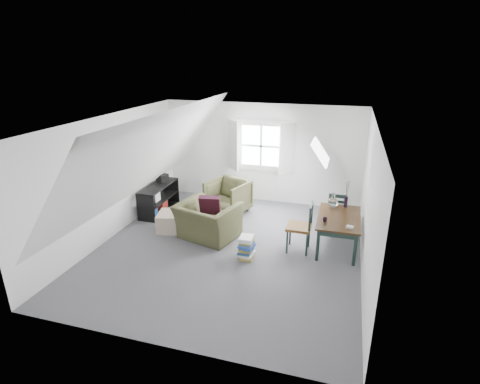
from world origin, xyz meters
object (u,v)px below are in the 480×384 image
(ottoman, at_px, (172,221))
(dining_table, at_px, (339,221))
(dining_chair_near, at_px, (301,226))
(armchair_near, at_px, (208,237))
(dining_chair_far, at_px, (336,209))
(media_shelf, at_px, (158,200))
(magazine_stack, at_px, (246,247))
(armchair_far, at_px, (228,212))

(ottoman, distance_m, dining_table, 3.49)
(dining_chair_near, bearing_deg, armchair_near, -83.37)
(dining_chair_far, xyz_separation_m, media_shelf, (-4.14, -0.27, -0.14))
(ottoman, xyz_separation_m, dining_chair_far, (3.39, 1.07, 0.24))
(armchair_near, height_order, dining_chair_near, dining_chair_near)
(armchair_near, distance_m, media_shelf, 1.90)
(armchair_near, xyz_separation_m, magazine_stack, (0.99, -0.58, 0.21))
(armchair_far, distance_m, dining_table, 2.87)
(dining_chair_far, bearing_deg, dining_chair_near, 42.20)
(armchair_far, relative_size, dining_table, 0.67)
(armchair_far, height_order, media_shelf, media_shelf)
(dining_chair_near, bearing_deg, dining_table, 120.80)
(ottoman, xyz_separation_m, dining_chair_near, (2.79, -0.15, 0.32))
(media_shelf, bearing_deg, armchair_far, 14.87)
(armchair_far, bearing_deg, armchair_near, -70.88)
(armchair_near, bearing_deg, dining_chair_near, -164.98)
(armchair_near, height_order, dining_chair_far, dining_chair_far)
(dining_chair_far, distance_m, magazine_stack, 2.36)
(armchair_near, bearing_deg, armchair_far, -74.37)
(dining_table, height_order, dining_chair_far, dining_chair_far)
(ottoman, distance_m, magazine_stack, 1.99)
(armchair_far, xyz_separation_m, magazine_stack, (0.99, -1.95, 0.21))
(armchair_far, relative_size, dining_chair_near, 0.91)
(media_shelf, bearing_deg, ottoman, -46.97)
(armchair_near, relative_size, dining_table, 0.87)
(media_shelf, distance_m, magazine_stack, 3.02)
(armchair_near, xyz_separation_m, dining_chair_far, (2.52, 1.20, 0.44))
(dining_chair_far, bearing_deg, armchair_far, -25.19)
(dining_table, bearing_deg, armchair_near, -173.32)
(dining_table, relative_size, dining_chair_near, 1.35)
(ottoman, relative_size, magazine_stack, 1.38)
(dining_table, bearing_deg, media_shelf, 171.73)
(dining_chair_near, relative_size, magazine_stack, 2.31)
(armchair_near, relative_size, dining_chair_far, 1.37)
(ottoman, height_order, magazine_stack, magazine_stack)
(armchair_near, bearing_deg, ottoman, 7.00)
(armchair_far, bearing_deg, ottoman, -106.11)
(armchair_near, distance_m, armchair_far, 1.37)
(armchair_far, distance_m, dining_chair_far, 2.56)
(armchair_near, distance_m, dining_chair_far, 2.82)
(ottoman, relative_size, dining_table, 0.44)
(armchair_near, height_order, dining_table, dining_table)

